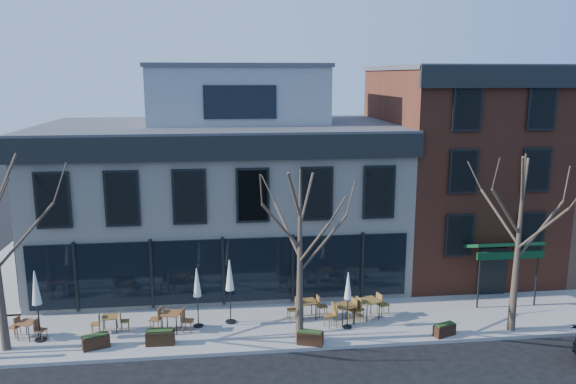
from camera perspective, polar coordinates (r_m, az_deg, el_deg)
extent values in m
plane|color=black|center=(26.82, -6.51, -11.73)|extent=(120.00, 120.00, 0.00)
cube|color=gray|center=(25.03, 1.19, -13.25)|extent=(33.50, 4.70, 0.15)
cube|color=gray|center=(34.31, -25.89, -7.43)|extent=(4.50, 12.00, 0.15)
cube|color=beige|center=(30.35, -6.75, -0.99)|extent=(18.00, 10.00, 8.00)
cube|color=#47474C|center=(29.72, -6.94, 6.65)|extent=(18.30, 10.30, 0.30)
cube|color=black|center=(24.68, -6.91, 4.45)|extent=(18.30, 0.25, 1.10)
cube|color=black|center=(31.16, -23.99, 5.03)|extent=(0.25, 10.30, 1.10)
cube|color=black|center=(26.06, -6.60, -7.95)|extent=(17.20, 0.12, 3.00)
cube|color=black|center=(31.28, -23.56, -5.51)|extent=(0.12, 7.50, 3.00)
cube|color=gray|center=(30.64, -5.11, 9.74)|extent=(9.00, 6.50, 3.00)
cube|color=brown|center=(32.71, 16.61, 2.20)|extent=(8.00, 10.00, 11.00)
cube|color=#47474C|center=(32.31, 17.20, 11.95)|extent=(8.20, 10.20, 0.25)
cube|color=black|center=(27.69, 21.46, 10.85)|extent=(8.20, 0.25, 1.00)
cube|color=#0B341A|center=(28.14, 20.98, -5.05)|extent=(3.20, 1.66, 0.67)
cube|color=black|center=(29.30, 20.02, -7.70)|extent=(1.40, 0.10, 2.50)
cylinder|color=#382B21|center=(23.63, -25.10, -4.03)|extent=(2.23, 0.50, 2.48)
cone|color=#382B21|center=(22.05, 1.21, -6.72)|extent=(0.34, 0.34, 7.04)
cylinder|color=#382B21|center=(22.20, 3.59, -5.24)|extent=(2.00, 0.46, 2.21)
cylinder|color=#382B21|center=(22.55, -0.09, -3.86)|extent=(0.93, 1.84, 1.91)
cylinder|color=#382B21|center=(21.30, -0.67, -3.52)|extent=(1.61, 0.68, 1.97)
cylinder|color=#382B21|center=(21.05, 2.63, -5.24)|extent=(0.93, 1.83, 2.03)
cone|color=#382B21|center=(24.84, 22.33, -4.96)|extent=(0.34, 0.34, 7.48)
cylinder|color=#382B21|center=(25.34, 24.23, -3.53)|extent=(2.12, 0.48, 2.35)
cylinder|color=#382B21|center=(25.17, 20.65, -2.32)|extent=(0.98, 1.94, 2.03)
cylinder|color=#382B21|center=(23.85, 21.26, -1.92)|extent=(1.71, 0.71, 2.09)
cylinder|color=#382B21|center=(24.06, 24.42, -3.45)|extent=(0.98, 1.94, 2.16)
cube|color=brown|center=(25.63, -25.01, -11.91)|extent=(0.86, 0.86, 0.04)
cylinder|color=black|center=(25.74, -25.80, -12.74)|extent=(0.04, 0.04, 0.69)
cylinder|color=black|center=(25.42, -24.83, -12.96)|extent=(0.04, 0.04, 0.69)
cylinder|color=black|center=(26.11, -25.05, -12.31)|extent=(0.04, 0.04, 0.69)
cylinder|color=black|center=(25.80, -24.09, -12.52)|extent=(0.04, 0.04, 0.69)
cube|color=brown|center=(25.04, -17.64, -11.99)|extent=(0.70, 0.70, 0.04)
cylinder|color=black|center=(24.97, -18.22, -12.93)|extent=(0.04, 0.04, 0.65)
cylinder|color=black|center=(24.93, -17.04, -12.90)|extent=(0.04, 0.04, 0.65)
cylinder|color=black|center=(25.43, -18.14, -12.47)|extent=(0.04, 0.04, 0.65)
cylinder|color=black|center=(25.39, -16.98, -12.43)|extent=(0.04, 0.04, 0.65)
cube|color=brown|center=(24.42, -11.77, -11.96)|extent=(0.91, 0.91, 0.04)
cylinder|color=black|center=(24.41, -12.65, -13.03)|extent=(0.04, 0.04, 0.78)
cylinder|color=black|center=(24.23, -11.26, -13.16)|extent=(0.04, 0.04, 0.78)
cylinder|color=black|center=(24.93, -12.18, -12.46)|extent=(0.04, 0.04, 0.78)
cylinder|color=black|center=(24.75, -10.82, -12.59)|extent=(0.04, 0.04, 0.78)
cube|color=brown|center=(25.12, 1.99, -11.06)|extent=(0.84, 0.84, 0.04)
cylinder|color=black|center=(24.93, 1.53, -12.21)|extent=(0.04, 0.04, 0.76)
cylinder|color=black|center=(25.10, 2.85, -12.05)|extent=(0.04, 0.04, 0.76)
cylinder|color=black|center=(25.45, 1.13, -11.69)|extent=(0.04, 0.04, 0.76)
cylinder|color=black|center=(25.61, 2.42, -11.54)|extent=(0.04, 0.04, 0.76)
cube|color=brown|center=(24.71, 5.76, -11.41)|extent=(1.02, 1.02, 0.04)
cylinder|color=black|center=(24.48, 5.57, -12.69)|extent=(0.04, 0.04, 0.80)
cylinder|color=black|center=(24.81, 6.77, -12.36)|extent=(0.04, 0.04, 0.80)
cylinder|color=black|center=(24.94, 4.73, -12.19)|extent=(0.04, 0.04, 0.80)
cylinder|color=black|center=(25.27, 5.91, -11.88)|extent=(0.04, 0.04, 0.80)
cube|color=brown|center=(25.30, 8.26, -10.85)|extent=(1.01, 1.01, 0.05)
cylinder|color=black|center=(25.06, 8.02, -12.12)|extent=(0.05, 0.05, 0.82)
cylinder|color=black|center=(25.39, 9.25, -11.83)|extent=(0.05, 0.05, 0.82)
cylinder|color=black|center=(25.54, 7.21, -11.62)|extent=(0.05, 0.05, 0.82)
cylinder|color=black|center=(25.87, 8.43, -11.34)|extent=(0.05, 0.05, 0.82)
cylinder|color=black|center=(25.51, -23.83, -13.54)|extent=(0.47, 0.47, 0.06)
cylinder|color=black|center=(25.06, -24.05, -11.15)|extent=(0.05, 0.05, 2.37)
cone|color=beige|center=(24.68, -24.26, -8.84)|extent=(0.39, 0.39, 1.40)
cylinder|color=black|center=(24.92, -9.08, -13.26)|extent=(0.42, 0.42, 0.06)
cylinder|color=black|center=(24.51, -9.16, -11.12)|extent=(0.05, 0.05, 2.08)
cone|color=beige|center=(24.16, -9.23, -9.05)|extent=(0.34, 0.34, 1.23)
cylinder|color=black|center=(25.11, -5.84, -12.96)|extent=(0.45, 0.45, 0.06)
cylinder|color=black|center=(24.67, -5.90, -10.64)|extent=(0.05, 0.05, 2.27)
cone|color=silver|center=(24.29, -5.95, -8.39)|extent=(0.37, 0.37, 1.34)
cylinder|color=black|center=(24.65, 6.03, -13.47)|extent=(0.39, 0.39, 0.05)
cylinder|color=black|center=(24.26, 6.08, -11.41)|extent=(0.04, 0.04, 1.97)
cone|color=silver|center=(23.92, 6.13, -9.44)|extent=(0.32, 0.32, 1.17)
cube|color=black|center=(23.99, -18.93, -14.21)|extent=(1.10, 0.74, 0.51)
cube|color=#1E3314|center=(23.87, -18.98, -13.61)|extent=(0.98, 0.63, 0.08)
cube|color=black|center=(23.60, -12.85, -14.24)|extent=(1.12, 0.46, 0.56)
cube|color=#1E3314|center=(23.47, -12.88, -13.57)|extent=(1.01, 0.37, 0.09)
cube|color=black|center=(23.08, 2.28, -14.62)|extent=(1.10, 0.72, 0.51)
cube|color=#1E3314|center=(22.96, 2.29, -14.00)|extent=(0.98, 0.61, 0.08)
cube|color=black|center=(24.62, 15.61, -13.36)|extent=(1.01, 0.69, 0.47)
cube|color=#1E3314|center=(24.52, 15.64, -12.82)|extent=(0.90, 0.59, 0.08)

